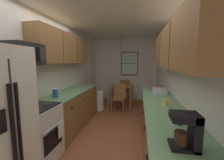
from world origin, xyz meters
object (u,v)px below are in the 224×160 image
Objects in this scene: microwave_over_range at (23,54)px; dish_rack at (159,91)px; fruit_bowl at (155,88)px; dining_chair_near at (119,96)px; mug_spare at (165,102)px; dining_chair_far at (125,90)px; trash_bin at (99,101)px; stove_range at (35,134)px; mug_by_coffeemaker at (179,121)px; coffee_maker at (188,130)px; dining_table at (121,89)px; storage_canister at (55,93)px.

microwave_over_range reaches higher than dish_rack.
dining_chair_near is at bearing 143.56° from fruit_bowl.
dining_chair_near is at bearing 116.42° from mug_spare.
dish_rack is at bearing 88.40° from mug_spare.
fruit_bowl reaches higher than dining_chair_far.
dish_rack reaches higher than trash_bin.
microwave_over_range is at bearing -98.80° from trash_bin.
stove_range reaches higher than dining_chair_far.
trash_bin is at bearing 83.62° from stove_range.
dining_chair_far is 1.44× the size of trash_bin.
dining_chair_far is at bearing 104.03° from mug_by_coffeemaker.
dining_chair_far is 4.57m from coffee_maker.
microwave_over_range is at bearing 161.98° from coffee_maker.
dish_rack is (1.09, -1.73, 0.34)m from dining_table.
dining_chair_near is 4.49× the size of fruit_bowl.
microwave_over_range is at bearing 173.91° from mug_by_coffeemaker.
mug_spare is at bearing -3.17° from storage_canister.
dining_chair_near is 3.48m from coffee_maker.
dining_table is 4.26× the size of storage_canister.
coffee_maker is 2.32× the size of mug_spare.
storage_canister is at bearing -116.56° from dining_chair_near.
dining_chair_far is 2.16m from fruit_bowl.
mug_by_coffeemaker is (2.05, -0.85, -0.05)m from storage_canister.
stove_range is at bearing -144.84° from dish_rack.
mug_spare is at bearing -91.60° from dish_rack.
dining_chair_far is at bearing 113.44° from dish_rack.
coffee_maker is 1.46× the size of fruit_bowl.
dining_table is 1.28× the size of trash_bin.
stove_range is 5.85× the size of storage_canister.
coffee_maker is at bearing -91.43° from dish_rack.
mug_by_coffeemaker is at bearing -69.49° from dining_chair_near.
storage_canister reaches higher than mug_by_coffeemaker.
stove_range reaches higher than dining_table.
dining_table is 4.00× the size of fruit_bowl.
coffee_maker is 2.54m from fruit_bowl.
dining_chair_near is at bearing -93.18° from dining_chair_far.
dining_chair_far is at bearing 86.82° from dining_chair_near.
microwave_over_range reaches higher than mug_by_coffeemaker.
storage_canister reaches higher than dish_rack.
dish_rack reaches higher than dining_table.
storage_canister reaches higher than dining_chair_near.
mug_by_coffeemaker is (2.15, -0.23, -0.77)m from microwave_over_range.
stove_range is at bearing -96.38° from trash_bin.
trash_bin is 2.14× the size of coffee_maker.
coffee_maker is (1.01, -3.28, 0.55)m from dining_chair_near.
coffee_maker is (2.11, -0.69, -0.66)m from microwave_over_range.
microwave_over_range is at bearing -107.19° from dining_chair_far.
dining_table is at bearing 107.63° from mug_by_coffeemaker.
dining_table is 2.89m from mug_spare.
stove_range reaches higher than storage_canister.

